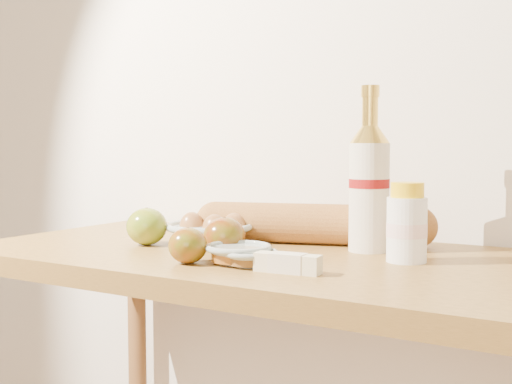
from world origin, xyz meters
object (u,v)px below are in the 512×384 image
Objects in this scene: table at (264,313)px; baguette at (312,224)px; cream_bottle at (407,225)px; egg_bowl at (211,231)px; bourbon_bottle at (369,185)px.

table is 0.22m from baguette.
cream_bottle is at bearing 6.59° from table.
egg_bowl is 0.22m from baguette.
baguette is (0.19, 0.10, 0.02)m from egg_bowl.
baguette is at bearing 132.77° from cream_bottle.
table is at bearing -14.00° from egg_bowl.
cream_bottle is 0.43m from egg_bowl.
bourbon_bottle is at bearing -28.59° from baguette.
table is at bearing 163.55° from cream_bottle.
baguette is (-0.24, 0.11, -0.02)m from cream_bottle.
bourbon_bottle is 1.45× the size of egg_bowl.
bourbon_bottle is at bearing 31.81° from table.
cream_bottle reaches higher than egg_bowl.
bourbon_bottle is (0.18, 0.11, 0.26)m from table.
cream_bottle is 0.27× the size of baguette.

